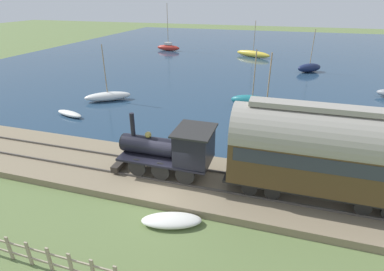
{
  "coord_description": "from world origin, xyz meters",
  "views": [
    {
      "loc": [
        -12.25,
        -5.2,
        9.66
      ],
      "look_at": [
        4.07,
        -0.26,
        1.65
      ],
      "focal_mm": 28.0,
      "sensor_mm": 36.0,
      "label": 1
    }
  ],
  "objects_px": {
    "passenger_coach": "(323,150)",
    "beached_dinghy": "(172,220)",
    "sailboat_navy": "(309,68)",
    "sailboat_teal": "(252,101)",
    "sailboat_yellow": "(253,54)",
    "rowboat_far_out": "(70,114)",
    "sailboat_white": "(108,96)",
    "sailboat_green": "(265,120)",
    "sailboat_red": "(168,47)",
    "rowboat_mid_harbor": "(309,130)",
    "steam_locomotive": "(175,148)"
  },
  "relations": [
    {
      "from": "passenger_coach",
      "to": "beached_dinghy",
      "type": "height_order",
      "value": "passenger_coach"
    },
    {
      "from": "sailboat_navy",
      "to": "sailboat_teal",
      "type": "relative_size",
      "value": 1.05
    },
    {
      "from": "passenger_coach",
      "to": "sailboat_navy",
      "type": "relative_size",
      "value": 1.58
    },
    {
      "from": "sailboat_navy",
      "to": "beached_dinghy",
      "type": "height_order",
      "value": "sailboat_navy"
    },
    {
      "from": "sailboat_yellow",
      "to": "beached_dinghy",
      "type": "bearing_deg",
      "value": -154.06
    },
    {
      "from": "sailboat_navy",
      "to": "rowboat_far_out",
      "type": "height_order",
      "value": "sailboat_navy"
    },
    {
      "from": "passenger_coach",
      "to": "rowboat_far_out",
      "type": "relative_size",
      "value": 2.96
    },
    {
      "from": "sailboat_navy",
      "to": "sailboat_white",
      "type": "xyz_separation_m",
      "value": [
        -18.94,
        19.96,
        -0.15
      ]
    },
    {
      "from": "sailboat_green",
      "to": "sailboat_red",
      "type": "bearing_deg",
      "value": 63.12
    },
    {
      "from": "sailboat_yellow",
      "to": "rowboat_mid_harbor",
      "type": "relative_size",
      "value": 2.98
    },
    {
      "from": "sailboat_yellow",
      "to": "rowboat_far_out",
      "type": "distance_m",
      "value": 34.9
    },
    {
      "from": "sailboat_green",
      "to": "sailboat_white",
      "type": "relative_size",
      "value": 1.08
    },
    {
      "from": "sailboat_green",
      "to": "rowboat_mid_harbor",
      "type": "xyz_separation_m",
      "value": [
        0.04,
        -3.4,
        -0.39
      ]
    },
    {
      "from": "sailboat_navy",
      "to": "beached_dinghy",
      "type": "bearing_deg",
      "value": 132.76
    },
    {
      "from": "passenger_coach",
      "to": "sailboat_red",
      "type": "bearing_deg",
      "value": 29.73
    },
    {
      "from": "steam_locomotive",
      "to": "sailboat_navy",
      "type": "distance_m",
      "value": 31.73
    },
    {
      "from": "sailboat_green",
      "to": "steam_locomotive",
      "type": "bearing_deg",
      "value": -174.17
    },
    {
      "from": "sailboat_red",
      "to": "sailboat_yellow",
      "type": "height_order",
      "value": "sailboat_red"
    },
    {
      "from": "sailboat_green",
      "to": "sailboat_navy",
      "type": "distance_m",
      "value": 21.86
    },
    {
      "from": "sailboat_navy",
      "to": "rowboat_mid_harbor",
      "type": "xyz_separation_m",
      "value": [
        -21.38,
        0.96,
        -0.35
      ]
    },
    {
      "from": "sailboat_white",
      "to": "rowboat_far_out",
      "type": "xyz_separation_m",
      "value": [
        -4.76,
        0.97,
        -0.24
      ]
    },
    {
      "from": "steam_locomotive",
      "to": "beached_dinghy",
      "type": "relative_size",
      "value": 1.88
    },
    {
      "from": "steam_locomotive",
      "to": "sailboat_teal",
      "type": "bearing_deg",
      "value": -11.0
    },
    {
      "from": "steam_locomotive",
      "to": "passenger_coach",
      "type": "relative_size",
      "value": 0.63
    },
    {
      "from": "sailboat_green",
      "to": "sailboat_yellow",
      "type": "height_order",
      "value": "sailboat_green"
    },
    {
      "from": "sailboat_white",
      "to": "sailboat_teal",
      "type": "bearing_deg",
      "value": -114.57
    },
    {
      "from": "passenger_coach",
      "to": "beached_dinghy",
      "type": "xyz_separation_m",
      "value": [
        -3.46,
        6.32,
        -2.89
      ]
    },
    {
      "from": "sailboat_yellow",
      "to": "sailboat_teal",
      "type": "relative_size",
      "value": 1.17
    },
    {
      "from": "passenger_coach",
      "to": "sailboat_navy",
      "type": "height_order",
      "value": "sailboat_navy"
    },
    {
      "from": "sailboat_white",
      "to": "sailboat_navy",
      "type": "bearing_deg",
      "value": -80.28
    },
    {
      "from": "beached_dinghy",
      "to": "sailboat_green",
      "type": "bearing_deg",
      "value": -14.32
    },
    {
      "from": "steam_locomotive",
      "to": "rowboat_far_out",
      "type": "distance_m",
      "value": 14.25
    },
    {
      "from": "sailboat_yellow",
      "to": "passenger_coach",
      "type": "bearing_deg",
      "value": -144.89
    },
    {
      "from": "sailboat_white",
      "to": "beached_dinghy",
      "type": "height_order",
      "value": "sailboat_white"
    },
    {
      "from": "steam_locomotive",
      "to": "sailboat_yellow",
      "type": "relative_size",
      "value": 0.9
    },
    {
      "from": "sailboat_teal",
      "to": "rowboat_mid_harbor",
      "type": "bearing_deg",
      "value": -131.83
    },
    {
      "from": "sailboat_green",
      "to": "rowboat_mid_harbor",
      "type": "height_order",
      "value": "sailboat_green"
    },
    {
      "from": "sailboat_green",
      "to": "beached_dinghy",
      "type": "distance_m",
      "value": 12.97
    },
    {
      "from": "rowboat_mid_harbor",
      "to": "beached_dinghy",
      "type": "distance_m",
      "value": 14.22
    },
    {
      "from": "sailboat_yellow",
      "to": "sailboat_teal",
      "type": "bearing_deg",
      "value": -149.34
    },
    {
      "from": "steam_locomotive",
      "to": "sailboat_white",
      "type": "distance_m",
      "value": 16.33
    },
    {
      "from": "sailboat_navy",
      "to": "sailboat_yellow",
      "type": "distance_m",
      "value": 12.47
    },
    {
      "from": "sailboat_navy",
      "to": "rowboat_mid_harbor",
      "type": "bearing_deg",
      "value": 142.75
    },
    {
      "from": "sailboat_navy",
      "to": "sailboat_yellow",
      "type": "relative_size",
      "value": 0.9
    },
    {
      "from": "sailboat_green",
      "to": "sailboat_teal",
      "type": "height_order",
      "value": "sailboat_green"
    },
    {
      "from": "sailboat_green",
      "to": "sailboat_navy",
      "type": "xyz_separation_m",
      "value": [
        21.42,
        -4.36,
        -0.04
      ]
    },
    {
      "from": "steam_locomotive",
      "to": "rowboat_mid_harbor",
      "type": "relative_size",
      "value": 2.69
    },
    {
      "from": "sailboat_red",
      "to": "sailboat_yellow",
      "type": "xyz_separation_m",
      "value": [
        -1.93,
        -16.25,
        -0.08
      ]
    },
    {
      "from": "passenger_coach",
      "to": "rowboat_mid_harbor",
      "type": "height_order",
      "value": "passenger_coach"
    },
    {
      "from": "passenger_coach",
      "to": "steam_locomotive",
      "type": "bearing_deg",
      "value": 90.0
    }
  ]
}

